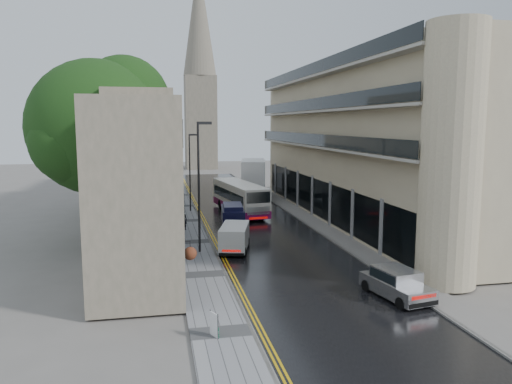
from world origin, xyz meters
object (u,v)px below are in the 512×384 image
object	(u,v)px
white_lorry	(243,181)
estate_sign	(214,325)
white_van	(220,242)
tree_near	(97,151)
pedestrian	(183,220)
tree_far	(116,151)
cream_bus	(238,203)
silver_hatchback	(401,294)
navy_van	(223,220)
lamp_post_far	(190,173)
lamp_post_near	(199,188)

from	to	relation	value
white_lorry	estate_sign	world-z (taller)	white_lorry
white_van	white_lorry	bearing A→B (deg)	91.44
tree_near	pedestrian	size ratio (longest dim) A/B	8.41
tree_far	estate_sign	size ratio (longest dim) A/B	12.33
cream_bus	silver_hatchback	size ratio (longest dim) A/B	2.66
silver_hatchback	estate_sign	distance (m)	9.29
pedestrian	estate_sign	world-z (taller)	pedestrian
tree_near	tree_far	xyz separation A→B (m)	(0.30, 13.00, -0.72)
estate_sign	navy_van	bearing A→B (deg)	56.82
tree_near	navy_van	xyz separation A→B (m)	(9.33, 1.79, -5.78)
lamp_post_far	estate_sign	world-z (taller)	lamp_post_far
white_van	tree_near	bearing A→B (deg)	164.05
pedestrian	lamp_post_near	world-z (taller)	lamp_post_near
pedestrian	white_lorry	bearing A→B (deg)	-96.77
tree_far	cream_bus	xyz separation A→B (m)	(11.23, -5.07, -4.71)
white_van	estate_sign	distance (m)	13.04
lamp_post_far	estate_sign	distance (m)	30.53
cream_bus	navy_van	distance (m)	6.54
lamp_post_near	white_van	bearing A→B (deg)	-46.52
white_van	navy_van	xyz separation A→B (m)	(1.13, 6.69, 0.20)
white_van	lamp_post_near	xyz separation A→B (m)	(-1.29, 1.07, 3.58)
white_van	pedestrian	distance (m)	8.70
tree_near	white_van	bearing A→B (deg)	-30.86
navy_van	lamp_post_far	size ratio (longest dim) A/B	0.58
cream_bus	estate_sign	xyz separation A→B (m)	(-5.25, -25.73, -0.89)
tree_near	pedestrian	distance (m)	9.35
silver_hatchback	cream_bus	bearing A→B (deg)	88.91
tree_near	lamp_post_near	bearing A→B (deg)	-28.99
tree_near	white_van	distance (m)	11.27
tree_near	silver_hatchback	xyz separation A→B (m)	(15.45, -16.31, -6.15)
navy_van	lamp_post_far	world-z (taller)	lamp_post_far
tree_far	pedestrian	world-z (taller)	tree_far
white_van	estate_sign	size ratio (longest dim) A/B	4.10
pedestrian	navy_van	bearing A→B (deg)	170.28
tree_near	cream_bus	size ratio (longest dim) A/B	1.26
cream_bus	estate_sign	bearing A→B (deg)	-109.87
cream_bus	white_lorry	distance (m)	10.81
tree_near	tree_far	world-z (taller)	tree_near
white_lorry	lamp_post_far	size ratio (longest dim) A/B	1.15
lamp_post_far	estate_sign	xyz separation A→B (m)	(-1.14, -30.32, -3.34)
silver_hatchback	white_van	xyz separation A→B (m)	(-7.25, 11.41, 0.16)
silver_hatchback	lamp_post_near	world-z (taller)	lamp_post_near
cream_bus	lamp_post_far	xyz separation A→B (m)	(-4.11, 4.59, 2.45)
pedestrian	lamp_post_far	xyz separation A→B (m)	(1.20, 8.95, 3.02)
silver_hatchback	white_van	world-z (taller)	white_van
white_lorry	estate_sign	size ratio (longest dim) A/B	8.79
white_lorry	estate_sign	xyz separation A→B (m)	(-7.51, -36.27, -1.73)
tree_far	white_lorry	bearing A→B (deg)	22.07
white_lorry	lamp_post_near	distance (m)	23.45
lamp_post_far	cream_bus	bearing A→B (deg)	-50.20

